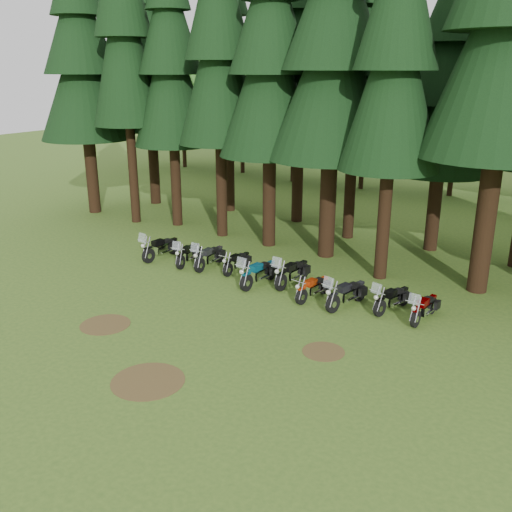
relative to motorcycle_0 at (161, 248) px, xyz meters
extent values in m
plane|color=#3A5A1F|center=(6.36, -4.67, -0.51)|extent=(120.00, 120.00, 0.00)
cylinder|color=black|center=(-9.85, 4.61, 2.25)|extent=(0.73, 0.73, 5.51)
cone|color=black|center=(-9.85, 4.61, 7.53)|extent=(5.49, 5.49, 6.89)
cone|color=black|center=(-9.85, 4.61, 10.78)|extent=(4.39, 4.39, 5.82)
cylinder|color=black|center=(-5.93, 4.31, 2.88)|extent=(0.52, 0.52, 6.77)
cone|color=black|center=(-5.93, 4.31, 9.37)|extent=(3.92, 3.92, 8.47)
cylinder|color=black|center=(-3.42, 5.15, 2.25)|extent=(0.58, 0.58, 5.53)
cone|color=black|center=(-3.42, 5.15, 7.55)|extent=(4.32, 4.32, 6.91)
cone|color=black|center=(-3.42, 5.15, 10.81)|extent=(3.46, 3.46, 5.83)
cylinder|color=black|center=(0.07, 4.84, 2.48)|extent=(0.58, 0.58, 5.99)
cone|color=black|center=(0.07, 4.84, 8.22)|extent=(4.32, 4.32, 7.49)
cylinder|color=black|center=(3.15, 4.73, 2.27)|extent=(0.66, 0.66, 5.57)
cone|color=black|center=(3.15, 4.73, 7.61)|extent=(4.95, 4.95, 6.96)
cone|color=black|center=(3.15, 4.73, 10.89)|extent=(3.96, 3.96, 5.87)
cylinder|color=black|center=(6.43, 4.78, 2.34)|extent=(0.77, 0.77, 5.70)
cone|color=black|center=(6.43, 4.78, 7.80)|extent=(5.81, 5.81, 7.12)
cylinder|color=black|center=(9.79, 3.35, 2.34)|extent=(0.55, 0.55, 5.71)
cone|color=black|center=(9.79, 3.35, 7.81)|extent=(4.15, 4.15, 7.14)
cylinder|color=black|center=(13.72, 4.09, 2.80)|extent=(0.80, 0.80, 6.62)
cone|color=black|center=(13.72, 4.09, 9.14)|extent=(5.98, 5.98, 8.27)
cylinder|color=black|center=(-8.32, 8.58, 2.42)|extent=(0.67, 0.67, 5.87)
cone|color=black|center=(-8.32, 8.58, 8.04)|extent=(5.00, 5.00, 7.33)
cone|color=black|center=(-8.32, 8.58, 11.51)|extent=(4.00, 4.00, 6.19)
cylinder|color=black|center=(-2.90, 9.68, 2.25)|extent=(0.60, 0.60, 5.53)
cone|color=black|center=(-2.90, 9.68, 7.55)|extent=(4.52, 4.52, 6.91)
cone|color=black|center=(-2.90, 9.68, 10.81)|extent=(3.62, 3.62, 5.83)
cylinder|color=black|center=(1.98, 9.73, 2.27)|extent=(0.65, 0.65, 5.55)
cone|color=black|center=(1.98, 9.73, 7.59)|extent=(4.85, 4.85, 6.94)
cone|color=black|center=(1.98, 9.73, 10.87)|extent=(3.88, 3.88, 5.86)
cylinder|color=black|center=(5.99, 8.27, 2.25)|extent=(0.58, 0.58, 5.52)
cone|color=black|center=(5.99, 8.27, 7.54)|extent=(4.35, 4.35, 6.90)
cone|color=black|center=(5.99, 8.27, 10.80)|extent=(3.48, 3.48, 5.83)
cylinder|color=black|center=(10.39, 8.58, 1.84)|extent=(0.66, 0.66, 4.70)
cone|color=black|center=(10.39, 8.58, 6.34)|extent=(4.94, 4.94, 5.87)
cone|color=black|center=(10.39, 8.58, 9.11)|extent=(3.95, 3.95, 4.96)
cylinder|color=black|center=(-16.10, 20.83, 1.16)|extent=(0.36, 0.36, 3.33)
sphere|color=#285C1D|center=(-16.10, 20.83, 5.60)|extent=(7.78, 7.78, 7.78)
sphere|color=#285C1D|center=(-14.76, 19.94, 4.82)|extent=(5.55, 5.55, 5.55)
cylinder|color=black|center=(-9.98, 21.33, 1.14)|extent=(0.36, 0.36, 3.29)
sphere|color=#285C1D|center=(-9.98, 21.33, 5.53)|extent=(7.69, 7.69, 7.69)
sphere|color=#285C1D|center=(-8.66, 20.45, 4.76)|extent=(5.49, 5.49, 5.49)
cylinder|color=black|center=(-4.38, 20.31, 0.89)|extent=(0.36, 0.36, 2.80)
sphere|color=#285C1D|center=(-4.38, 20.31, 4.62)|extent=(6.53, 6.53, 6.53)
sphere|color=#285C1D|center=(-3.26, 19.56, 3.97)|extent=(4.67, 4.67, 4.67)
cylinder|color=black|center=(1.37, 20.64, 0.76)|extent=(0.36, 0.36, 2.55)
sphere|color=#285C1D|center=(1.37, 20.64, 4.16)|extent=(5.95, 5.95, 5.95)
sphere|color=#285C1D|center=(2.39, 19.96, 3.57)|extent=(4.25, 4.25, 4.25)
cylinder|color=black|center=(7.67, 21.83, 0.72)|extent=(0.36, 0.36, 2.47)
sphere|color=#285C1D|center=(7.67, 21.83, 4.02)|extent=(5.76, 5.76, 5.76)
sphere|color=#285C1D|center=(8.66, 21.17, 3.44)|extent=(4.12, 4.12, 4.12)
cylinder|color=#4C3D1E|center=(3.36, -6.67, -0.51)|extent=(1.80, 1.80, 0.01)
cylinder|color=#4C3D1E|center=(10.86, -4.17, -0.51)|extent=(1.40, 1.40, 0.01)
cylinder|color=#4C3D1E|center=(7.36, -8.67, -0.51)|extent=(2.20, 2.20, 0.01)
cylinder|color=black|center=(-0.06, -0.82, -0.15)|extent=(0.20, 0.72, 0.71)
cylinder|color=black|center=(0.06, 0.85, -0.15)|extent=(0.20, 0.72, 0.71)
cube|color=silver|center=(0.00, 0.07, -0.06)|extent=(0.35, 0.77, 0.37)
cube|color=black|center=(-0.01, -0.18, 0.33)|extent=(0.36, 0.61, 0.26)
cube|color=black|center=(0.02, 0.32, 0.29)|extent=(0.36, 0.61, 0.13)
cube|color=silver|center=(-0.08, -1.14, 0.80)|extent=(0.46, 0.17, 0.43)
cylinder|color=black|center=(1.77, -0.65, -0.18)|extent=(0.27, 0.67, 0.66)
cylinder|color=black|center=(1.45, 0.86, -0.18)|extent=(0.27, 0.67, 0.66)
cube|color=silver|center=(1.60, 0.15, -0.09)|extent=(0.42, 0.74, 0.34)
cube|color=black|center=(1.65, -0.07, 0.26)|extent=(0.41, 0.60, 0.24)
cube|color=black|center=(1.55, 0.38, 0.22)|extent=(0.41, 0.60, 0.12)
cube|color=silver|center=(1.84, -0.94, 0.70)|extent=(0.43, 0.21, 0.39)
cylinder|color=black|center=(2.77, -0.51, -0.17)|extent=(0.19, 0.69, 0.68)
cylinder|color=black|center=(2.67, 1.09, -0.17)|extent=(0.19, 0.69, 0.68)
cube|color=silver|center=(2.72, 0.34, -0.08)|extent=(0.33, 0.74, 0.35)
cube|color=#24242A|center=(2.73, 0.11, 0.29)|extent=(0.35, 0.59, 0.25)
cube|color=black|center=(2.70, 0.58, 0.25)|extent=(0.35, 0.59, 0.12)
cube|color=silver|center=(2.79, -0.82, 0.75)|extent=(0.44, 0.16, 0.41)
cylinder|color=black|center=(4.13, -0.22, -0.21)|extent=(0.14, 0.61, 0.61)
cylinder|color=black|center=(4.11, 1.22, -0.21)|extent=(0.14, 0.61, 0.61)
cube|color=silver|center=(4.12, 0.55, -0.12)|extent=(0.27, 0.65, 0.31)
cube|color=black|center=(4.12, 0.33, 0.21)|extent=(0.28, 0.51, 0.22)
cube|color=black|center=(4.11, 0.76, 0.17)|extent=(0.28, 0.51, 0.11)
cylinder|color=black|center=(5.79, -1.20, -0.15)|extent=(0.20, 0.73, 0.72)
cylinder|color=black|center=(5.91, 0.49, -0.15)|extent=(0.20, 0.73, 0.72)
cube|color=silver|center=(5.85, -0.30, -0.05)|extent=(0.36, 0.78, 0.37)
cube|color=#0B5673|center=(5.83, -0.55, 0.34)|extent=(0.37, 0.62, 0.26)
cube|color=black|center=(5.87, -0.05, 0.30)|extent=(0.37, 0.62, 0.13)
cube|color=silver|center=(5.77, -1.52, 0.82)|extent=(0.47, 0.17, 0.43)
cylinder|color=black|center=(6.95, -0.38, -0.15)|extent=(0.20, 0.73, 0.72)
cylinder|color=black|center=(7.07, 1.31, -0.15)|extent=(0.20, 0.73, 0.72)
cube|color=silver|center=(7.01, 0.52, -0.05)|extent=(0.35, 0.78, 0.37)
cube|color=black|center=(7.00, 0.27, 0.34)|extent=(0.37, 0.62, 0.26)
cube|color=black|center=(7.03, 0.77, 0.30)|extent=(0.37, 0.62, 0.13)
cube|color=silver|center=(6.93, -0.70, 0.82)|extent=(0.47, 0.17, 0.43)
cylinder|color=black|center=(8.36, -1.16, -0.19)|extent=(0.23, 0.64, 0.63)
cylinder|color=black|center=(8.59, 0.30, -0.19)|extent=(0.23, 0.64, 0.63)
cube|color=silver|center=(8.48, -0.38, -0.11)|extent=(0.37, 0.70, 0.33)
cube|color=red|center=(8.45, -0.60, 0.24)|extent=(0.37, 0.56, 0.23)
cube|color=black|center=(8.51, -0.16, 0.20)|extent=(0.37, 0.56, 0.11)
cylinder|color=black|center=(9.72, -1.20, -0.16)|extent=(0.30, 0.72, 0.70)
cylinder|color=black|center=(10.10, 0.40, -0.16)|extent=(0.30, 0.72, 0.70)
cube|color=silver|center=(9.92, -0.35, -0.06)|extent=(0.46, 0.79, 0.36)
cube|color=black|center=(9.87, -0.59, 0.32)|extent=(0.44, 0.64, 0.26)
cube|color=black|center=(9.98, -0.11, 0.28)|extent=(0.44, 0.64, 0.13)
cube|color=silver|center=(9.65, -1.51, 0.79)|extent=(0.47, 0.23, 0.42)
cylinder|color=black|center=(11.32, -0.55, -0.19)|extent=(0.30, 0.66, 0.64)
cylinder|color=black|center=(11.71, 0.91, -0.19)|extent=(0.30, 0.66, 0.64)
cube|color=silver|center=(11.53, 0.23, -0.10)|extent=(0.44, 0.73, 0.33)
cube|color=black|center=(11.47, 0.01, 0.25)|extent=(0.42, 0.59, 0.23)
cube|color=black|center=(11.59, 0.45, 0.21)|extent=(0.42, 0.59, 0.12)
cube|color=silver|center=(11.25, -0.83, 0.68)|extent=(0.43, 0.22, 0.39)
cylinder|color=black|center=(12.74, -0.72, -0.19)|extent=(0.19, 0.64, 0.64)
cylinder|color=black|center=(12.87, 0.77, -0.19)|extent=(0.19, 0.64, 0.64)
cube|color=silver|center=(12.81, 0.07, -0.11)|extent=(0.33, 0.69, 0.33)
cube|color=#570002|center=(12.79, -0.15, 0.24)|extent=(0.33, 0.55, 0.23)
cube|color=black|center=(12.82, 0.29, 0.20)|extent=(0.33, 0.55, 0.12)
cube|color=silver|center=(12.71, -1.01, 0.66)|extent=(0.41, 0.16, 0.38)
camera|label=1|loc=(18.16, -19.26, 8.35)|focal=40.00mm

